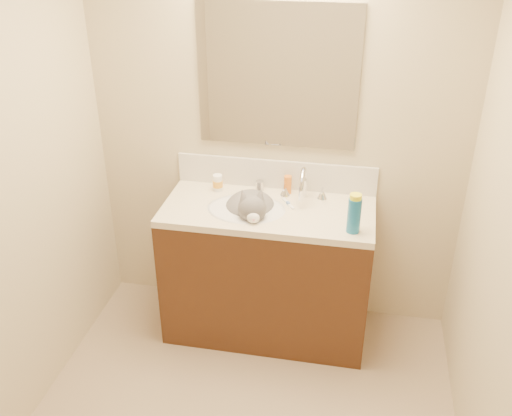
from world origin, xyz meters
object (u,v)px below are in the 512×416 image
at_px(faucet, 303,186).
at_px(cat, 251,211).
at_px(basin, 246,219).
at_px(silver_jar, 260,186).
at_px(amber_bottle, 288,185).
at_px(spray_can, 354,215).
at_px(vanity_cabinet, 267,273).
at_px(pill_bottle, 218,183).

height_order(faucet, cat, faucet).
bearing_deg(basin, silver_jar, 82.66).
distance_m(basin, faucet, 0.38).
bearing_deg(faucet, amber_bottle, 145.32).
height_order(basin, faucet, faucet).
bearing_deg(spray_can, amber_bottle, 136.71).
xyz_separation_m(cat, silver_jar, (0.01, 0.22, 0.05)).
xyz_separation_m(basin, amber_bottle, (0.20, 0.23, 0.13)).
height_order(vanity_cabinet, basin, basin).
xyz_separation_m(vanity_cabinet, amber_bottle, (0.08, 0.20, 0.51)).
bearing_deg(silver_jar, cat, -92.89).
distance_m(vanity_cabinet, spray_can, 0.75).
relative_size(basin, faucet, 1.61).
height_order(cat, spray_can, spray_can).
distance_m(vanity_cabinet, basin, 0.40).
relative_size(faucet, silver_jar, 4.81).
relative_size(cat, amber_bottle, 4.04).
xyz_separation_m(faucet, pill_bottle, (-0.51, 0.03, -0.04)).
bearing_deg(amber_bottle, cat, -131.05).
bearing_deg(vanity_cabinet, spray_can, -19.60).
distance_m(pill_bottle, amber_bottle, 0.42).
bearing_deg(pill_bottle, basin, -42.15).
xyz_separation_m(vanity_cabinet, cat, (-0.10, -0.00, 0.42)).
distance_m(vanity_cabinet, faucet, 0.58).
xyz_separation_m(pill_bottle, silver_jar, (0.25, 0.05, -0.02)).
bearing_deg(pill_bottle, spray_can, -22.34).
height_order(basin, silver_jar, silver_jar).
height_order(pill_bottle, silver_jar, pill_bottle).
bearing_deg(spray_can, silver_jar, 145.78).
bearing_deg(cat, pill_bottle, 128.56).
bearing_deg(cat, vanity_cabinet, -14.08).
relative_size(silver_jar, amber_bottle, 0.52).
relative_size(cat, spray_can, 2.35).
distance_m(vanity_cabinet, pill_bottle, 0.62).
height_order(pill_bottle, spray_can, spray_can).
bearing_deg(amber_bottle, vanity_cabinet, -111.80).
distance_m(faucet, cat, 0.33).
bearing_deg(pill_bottle, cat, -35.44).
bearing_deg(silver_jar, pill_bottle, -167.94).
xyz_separation_m(cat, pill_bottle, (-0.23, 0.17, 0.08)).
xyz_separation_m(vanity_cabinet, pill_bottle, (-0.33, 0.16, 0.50)).
height_order(faucet, silver_jar, faucet).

